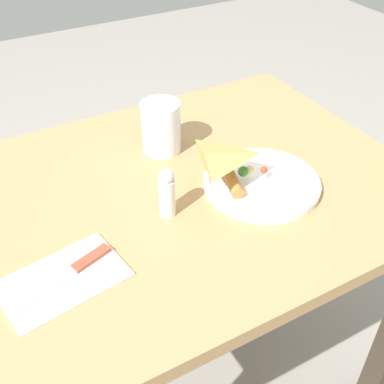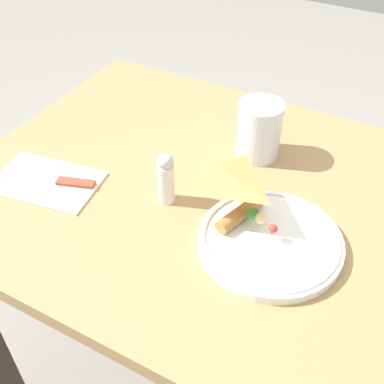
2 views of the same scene
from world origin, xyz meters
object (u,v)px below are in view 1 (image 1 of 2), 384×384
at_px(dining_table, 184,231).
at_px(napkin_folded, 63,280).
at_px(plate_pizza, 260,181).
at_px(butter_knife, 67,274).
at_px(salt_shaker, 167,193).
at_px(milk_glass, 161,129).

xyz_separation_m(dining_table, napkin_folded, (0.29, 0.13, 0.13)).
bearing_deg(plate_pizza, napkin_folded, 6.87).
distance_m(dining_table, butter_knife, 0.33).
xyz_separation_m(napkin_folded, salt_shaker, (-0.22, -0.07, 0.05)).
bearing_deg(napkin_folded, butter_knife, -161.34).
relative_size(plate_pizza, napkin_folded, 1.10).
relative_size(milk_glass, napkin_folded, 0.54).
distance_m(milk_glass, butter_knife, 0.40).
xyz_separation_m(dining_table, plate_pizza, (-0.13, 0.08, 0.14)).
bearing_deg(plate_pizza, dining_table, -30.82).
distance_m(plate_pizza, napkin_folded, 0.42).
distance_m(dining_table, napkin_folded, 0.34).
distance_m(milk_glass, salt_shaker, 0.22).
bearing_deg(dining_table, milk_glass, -98.83).
height_order(plate_pizza, milk_glass, milk_glass).
relative_size(dining_table, napkin_folded, 4.42).
bearing_deg(dining_table, plate_pizza, 149.18).
bearing_deg(plate_pizza, milk_glass, -63.26).
distance_m(butter_knife, salt_shaker, 0.22).
relative_size(napkin_folded, salt_shaker, 2.11).
bearing_deg(dining_table, salt_shaker, 43.56).
distance_m(napkin_folded, salt_shaker, 0.23).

